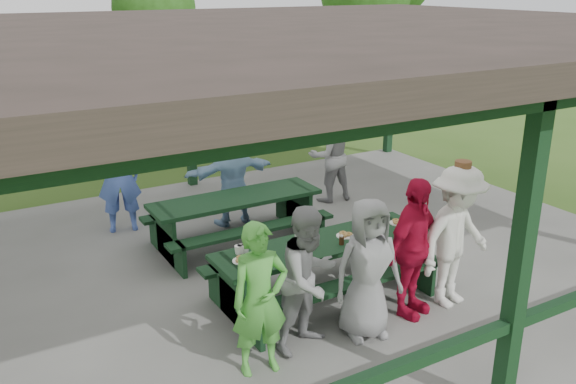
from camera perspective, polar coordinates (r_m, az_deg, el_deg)
ground at (r=8.82m, az=0.35°, el=-6.64°), size 90.00×90.00×0.00m
concrete_slab at (r=8.80m, az=0.35°, el=-6.34°), size 10.00×8.00×0.10m
pavilion_structure at (r=7.97m, az=0.39°, el=14.34°), size 10.60×8.60×3.24m
picnic_table_near at (r=7.52m, az=3.26°, el=-6.54°), size 2.76×1.39×0.75m
picnic_table_far at (r=9.03m, az=-4.86°, el=-2.10°), size 2.53×1.39×0.75m
table_setting at (r=7.34m, az=1.96°, el=-4.61°), size 2.47×0.45×0.10m
contestant_green at (r=6.04m, az=-2.65°, el=-10.01°), size 0.63×0.45×1.59m
contestant_grey_left at (r=6.43m, az=2.00°, el=-8.08°), size 0.91×0.79×1.59m
contestant_grey_mid at (r=6.68m, az=7.47°, el=-7.15°), size 0.87×0.65×1.59m
contestant_red at (r=7.15m, az=11.63°, el=-5.18°), size 1.07×0.71×1.68m
contestant_white_fedora at (r=7.48m, az=15.45°, el=-4.03°), size 1.22×0.82×1.81m
spectator_lblue at (r=9.74m, az=-5.22°, el=1.58°), size 1.50×0.48×1.62m
spectator_blue at (r=9.72m, az=-15.63°, el=1.54°), size 0.74×0.57×1.83m
spectator_grey at (r=10.76m, az=3.93°, el=3.45°), size 0.85×0.69×1.67m
pickup_truck at (r=15.85m, az=-5.14°, el=7.91°), size 5.61×2.74×1.53m
farm_trailer at (r=14.81m, az=-20.23°, el=5.34°), size 3.48×2.06×1.21m
tree_mid at (r=21.96m, az=-12.42°, el=16.43°), size 2.80×2.80×4.38m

